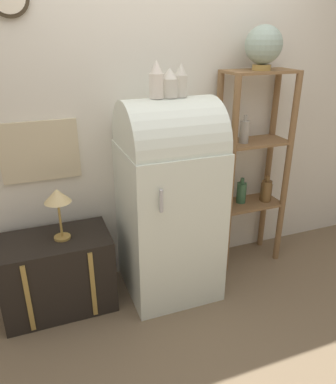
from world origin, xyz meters
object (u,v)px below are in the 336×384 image
at_px(vase_center, 170,84).
at_px(vase_left, 156,81).
at_px(globe, 264,45).
at_px(refrigerator, 169,197).
at_px(vase_right, 181,81).
at_px(suitcase_trunk, 58,273).
at_px(desk_lamp, 57,199).

bearing_deg(vase_center, vase_left, -175.77).
xyz_separation_m(globe, vase_center, (-0.75, -0.11, -0.21)).
xyz_separation_m(refrigerator, vase_center, (0.01, 0.01, 0.78)).
xyz_separation_m(vase_left, vase_center, (0.09, 0.01, -0.02)).
bearing_deg(vase_right, vase_left, 179.32).
relative_size(suitcase_trunk, vase_center, 4.18).
height_order(refrigerator, vase_right, vase_right).
height_order(vase_left, desk_lamp, vase_left).
distance_m(vase_right, desk_lamp, 1.09).
distance_m(refrigerator, desk_lamp, 0.76).
bearing_deg(vase_left, refrigerator, -0.26).
xyz_separation_m(vase_left, desk_lamp, (-0.67, 0.04, -0.71)).
bearing_deg(refrigerator, vase_left, 179.74).
bearing_deg(suitcase_trunk, refrigerator, -4.10).
xyz_separation_m(suitcase_trunk, vase_center, (0.82, -0.05, 1.26)).
xyz_separation_m(suitcase_trunk, vase_right, (0.90, -0.06, 1.28)).
bearing_deg(suitcase_trunk, vase_right, -3.84).
distance_m(refrigerator, globe, 1.25).
distance_m(vase_center, desk_lamp, 1.03).
relative_size(globe, vase_right, 1.45).
height_order(suitcase_trunk, vase_center, vase_center).
distance_m(vase_left, vase_right, 0.16).
distance_m(refrigerator, suitcase_trunk, 0.95).
height_order(vase_left, vase_right, vase_left).
relative_size(suitcase_trunk, vase_right, 3.60).
xyz_separation_m(vase_center, desk_lamp, (-0.76, 0.04, -0.69)).
xyz_separation_m(globe, desk_lamp, (-1.51, -0.07, -0.90)).
distance_m(refrigerator, vase_right, 0.80).
bearing_deg(vase_right, refrigerator, 178.89).
bearing_deg(vase_left, globe, 8.01).
height_order(refrigerator, vase_center, vase_center).
bearing_deg(vase_center, desk_lamp, 177.25).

